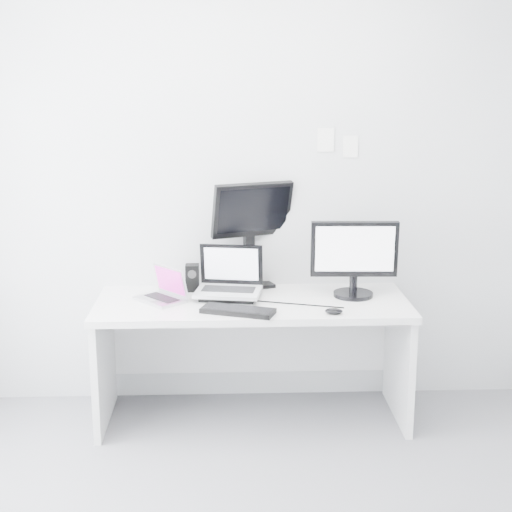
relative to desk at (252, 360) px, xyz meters
name	(u,v)px	position (x,y,z in m)	size (l,w,h in m)	color
back_wall	(250,185)	(0.00, 0.35, 0.99)	(3.60, 3.60, 0.00)	silver
desk	(252,360)	(0.00, 0.00, 0.00)	(1.80, 0.70, 0.73)	silver
macbook	(160,284)	(-0.53, 0.01, 0.47)	(0.27, 0.21, 0.21)	#B6B6BA
speaker	(192,278)	(-0.35, 0.22, 0.45)	(0.08, 0.08, 0.16)	black
dell_laptop	(228,273)	(-0.14, 0.05, 0.52)	(0.37, 0.29, 0.31)	#B6B8BD
rear_monitor	(251,233)	(0.00, 0.30, 0.70)	(0.49, 0.18, 0.67)	black
samsung_monitor	(354,258)	(0.60, 0.07, 0.60)	(0.51, 0.23, 0.46)	black
keyboard	(238,311)	(-0.09, -0.23, 0.38)	(0.40, 0.14, 0.03)	black
mouse	(334,311)	(0.43, -0.26, 0.38)	(0.10, 0.06, 0.03)	black
wall_note_0	(326,140)	(0.45, 0.34, 1.26)	(0.10, 0.00, 0.14)	white
wall_note_1	(351,146)	(0.60, 0.34, 1.22)	(0.09, 0.00, 0.13)	white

